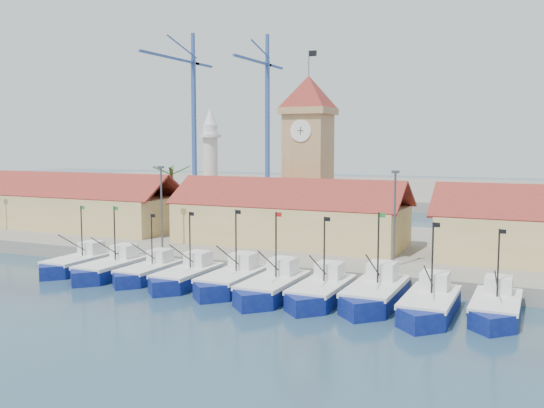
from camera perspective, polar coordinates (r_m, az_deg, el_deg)
The scene contains 21 objects.
ground at distance 52.83m, azimuth -6.90°, elevation -8.59°, with size 400.00×400.00×0.00m, color #1C384B.
quay at distance 73.80m, azimuth 2.83°, elevation -3.84°, with size 140.00×32.00×1.50m, color gray.
terminal at distance 156.46m, azimuth 14.48°, elevation 1.16°, with size 240.00×80.00×2.00m, color gray.
boat_0 at distance 65.04m, azimuth -17.90°, elevation -5.44°, with size 3.41×9.34×7.06m.
boat_1 at distance 61.51m, azimuth -15.03°, elevation -5.97°, with size 3.52×9.63×7.29m.
boat_2 at distance 59.39m, azimuth -11.65°, elevation -6.38°, with size 3.21×8.80×6.66m.
boat_3 at distance 56.50m, azimuth -8.16°, elevation -6.89°, with size 3.44×9.43×7.14m.
boat_4 at distance 54.32m, azimuth -3.84°, elevation -7.31°, with size 3.64×9.97×7.55m.
boat_5 at distance 51.61m, azimuth -0.05°, elevation -7.99°, with size 3.69×10.10×7.64m.
boat_6 at distance 50.46m, azimuth 4.56°, elevation -8.35°, with size 3.57×9.79×7.41m.
boat_7 at distance 49.98m, azimuth 9.61°, elevation -8.50°, with size 3.81×10.43×7.89m.
boat_8 at distance 47.81m, azimuth 14.57°, elevation -9.31°, with size 3.61×9.90×7.49m.
boat_9 at distance 48.62m, azimuth 20.31°, elevation -9.29°, with size 3.40×9.32×7.05m.
hall_left at distance 87.08m, azimuth -18.18°, elevation -0.50°, with size 31.20×10.13×7.61m.
hall_center at distance 69.65m, azimuth 1.63°, elevation -1.72°, with size 27.04×10.13×7.61m.
clock_tower at distance 74.63m, azimuth 3.43°, elevation 4.91°, with size 5.80×5.80×22.70m.
minaret at distance 83.00m, azimuth -5.81°, elevation 3.44°, with size 3.00×3.00×16.30m.
palm_tree at distance 84.16m, azimuth -9.41°, elevation 1.05°, with size 5.60×5.03×8.39m.
lamp_posts at distance 61.89m, azimuth -0.80°, elevation -0.34°, with size 80.70×0.25×9.03m.
crane_blue_far at distance 170.18m, azimuth -7.68°, elevation 9.71°, with size 1.00×34.22×41.08m.
crane_blue_near at distance 166.58m, azimuth -0.59°, elevation 9.57°, with size 1.00×29.37×40.30m.
Camera 1 is at (26.68, -43.69, 13.06)m, focal length 40.00 mm.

